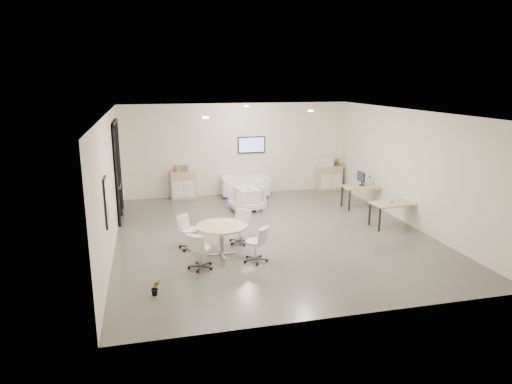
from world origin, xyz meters
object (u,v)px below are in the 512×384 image
object	(u,v)px
armchair_left	(244,198)
desk_rear	(364,188)
sideboard_right	(329,178)
round_table	(221,229)
loveseat	(245,187)
sideboard_left	(183,185)
desk_front	(395,205)
armchair_right	(249,197)

from	to	relation	value
armchair_left	desk_rear	distance (m)	3.84
sideboard_right	desk_rear	distance (m)	2.50
round_table	desk_rear	bearing A→B (deg)	30.05
loveseat	round_table	xyz separation A→B (m)	(-1.71, -5.25, 0.30)
sideboard_left	sideboard_right	size ratio (longest dim) A/B	1.05
armchair_left	desk_front	distance (m)	4.52
sideboard_left	desk_rear	size ratio (longest dim) A/B	0.68
loveseat	armchair_right	size ratio (longest dim) A/B	2.06
armchair_left	desk_rear	size ratio (longest dim) A/B	0.59
desk_rear	desk_front	size ratio (longest dim) A/B	1.02
sideboard_right	armchair_right	bearing A→B (deg)	-151.18
armchair_right	desk_front	distance (m)	4.39
round_table	loveseat	bearing A→B (deg)	72.00
sideboard_left	armchair_left	bearing A→B (deg)	-48.72
loveseat	armchair_left	xyz separation A→B (m)	(-0.43, -1.78, 0.08)
desk_rear	loveseat	bearing A→B (deg)	151.39
sideboard_left	armchair_right	distance (m)	2.68
loveseat	armchair_right	bearing A→B (deg)	-93.77
armchair_right	sideboard_left	bearing A→B (deg)	122.09
loveseat	round_table	distance (m)	5.53
loveseat	armchair_right	distance (m)	1.75
armchair_right	desk_rear	bearing A→B (deg)	-21.86
armchair_right	desk_rear	distance (m)	3.66
loveseat	armchair_left	distance (m)	1.83
sideboard_left	loveseat	size ratio (longest dim) A/B	0.56
sideboard_left	desk_front	size ratio (longest dim) A/B	0.69
sideboard_right	loveseat	bearing A→B (deg)	-177.01
sideboard_right	armchair_left	distance (m)	4.13
armchair_left	loveseat	bearing A→B (deg)	157.37
sideboard_left	desk_front	xyz separation A→B (m)	(5.45, -4.47, 0.14)
armchair_left	armchair_right	xyz separation A→B (m)	(0.19, 0.04, -0.00)
sideboard_left	desk_rear	xyz separation A→B (m)	(5.50, -2.48, 0.15)
loveseat	desk_rear	xyz separation A→B (m)	(3.37, -2.32, 0.29)
armchair_left	desk_rear	bearing A→B (deg)	72.80
sideboard_left	loveseat	bearing A→B (deg)	-4.48
desk_front	round_table	xyz separation A→B (m)	(-5.02, -0.95, 0.02)
desk_rear	desk_front	xyz separation A→B (m)	(-0.05, -1.99, -0.01)
sideboard_right	desk_front	distance (m)	4.48
desk_rear	armchair_left	bearing A→B (deg)	177.80
sideboard_left	armchair_right	bearing A→B (deg)	-45.19
loveseat	desk_front	size ratio (longest dim) A/B	1.23
sideboard_right	loveseat	world-z (taller)	sideboard_right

